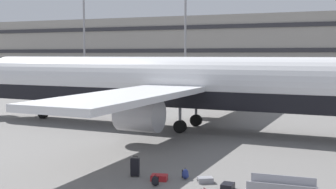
% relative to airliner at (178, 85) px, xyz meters
% --- Properties ---
extents(ground_plane, '(600.00, 600.00, 0.00)m').
position_rel_airliner_xyz_m(ground_plane, '(-1.06, -0.22, -3.26)').
color(ground_plane, slate).
extents(terminal_structure, '(122.29, 19.94, 12.48)m').
position_rel_airliner_xyz_m(terminal_structure, '(-1.06, 54.71, 2.98)').
color(terminal_structure, gray).
rests_on(terminal_structure, ground_plane).
extents(airliner, '(38.29, 30.86, 10.97)m').
position_rel_airliner_xyz_m(airliner, '(0.00, 0.00, 0.00)').
color(airliner, silver).
rests_on(airliner, ground_plane).
extents(light_mast_far_left, '(1.80, 0.50, 22.77)m').
position_rel_airliner_xyz_m(light_mast_far_left, '(-31.78, 37.62, 9.83)').
color(light_mast_far_left, gray).
rests_on(light_mast_far_left, ground_plane).
extents(light_mast_left, '(1.80, 0.50, 22.58)m').
position_rel_airliner_xyz_m(light_mast_left, '(-12.62, 37.62, 9.73)').
color(light_mast_left, gray).
rests_on(light_mast_left, ground_plane).
extents(suitcase_orange, '(0.44, 0.32, 0.92)m').
position_rel_airliner_xyz_m(suitcase_orange, '(2.71, -12.80, -2.82)').
color(suitcase_orange, black).
rests_on(suitcase_orange, ground_plane).
extents(suitcase_navy, '(0.48, 0.66, 0.26)m').
position_rel_airliner_xyz_m(suitcase_navy, '(7.07, -13.16, -3.13)').
color(suitcase_navy, black).
rests_on(suitcase_navy, ground_plane).
extents(suitcase_teal, '(0.80, 0.60, 0.26)m').
position_rel_airliner_xyz_m(suitcase_teal, '(3.98, -13.00, -3.13)').
color(suitcase_teal, '#B21E23').
rests_on(suitcase_teal, ground_plane).
extents(suitcase_red, '(0.77, 0.68, 0.23)m').
position_rel_airliner_xyz_m(suitcase_red, '(5.93, -12.55, -3.14)').
color(suitcase_red, gray).
rests_on(suitcase_red, ground_plane).
extents(backpack_small, '(0.38, 0.40, 0.50)m').
position_rel_airliner_xyz_m(backpack_small, '(4.97, -12.36, -3.04)').
color(backpack_small, navy).
rests_on(backpack_small, ground_plane).
extents(backpack_large, '(0.36, 0.29, 0.47)m').
position_rel_airliner_xyz_m(backpack_large, '(4.12, -13.80, -3.05)').
color(backpack_large, black).
rests_on(backpack_large, ground_plane).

